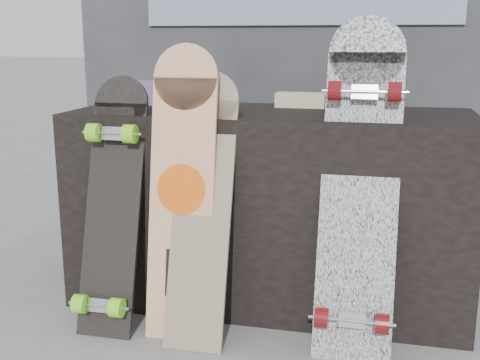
% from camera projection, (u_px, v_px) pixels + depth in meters
% --- Properties ---
extents(ground, '(60.00, 60.00, 0.00)m').
position_uv_depth(ground, '(242.00, 353.00, 2.13)').
color(ground, slate).
rests_on(ground, ground).
extents(vendor_table, '(1.60, 0.60, 0.80)m').
position_uv_depth(vendor_table, '(270.00, 207.00, 2.51)').
color(vendor_table, black).
rests_on(vendor_table, ground).
extents(booth, '(2.40, 0.22, 2.20)m').
position_uv_depth(booth, '(301.00, 35.00, 3.15)').
color(booth, '#303035').
rests_on(booth, ground).
extents(merch_box_purple, '(0.18, 0.12, 0.10)m').
position_uv_depth(merch_box_purple, '(152.00, 93.00, 2.67)').
color(merch_box_purple, '#683C7C').
rests_on(merch_box_purple, vendor_table).
extents(merch_box_small, '(0.14, 0.14, 0.12)m').
position_uv_depth(merch_box_small, '(354.00, 98.00, 2.35)').
color(merch_box_small, '#683C7C').
rests_on(merch_box_small, vendor_table).
extents(merch_box_flat, '(0.22, 0.10, 0.06)m').
position_uv_depth(merch_box_flat, '(302.00, 100.00, 2.56)').
color(merch_box_flat, '#D1B78C').
rests_on(merch_box_flat, vendor_table).
extents(longboard_geisha, '(0.24, 0.21, 1.07)m').
position_uv_depth(longboard_geisha, '(182.00, 185.00, 2.19)').
color(longboard_geisha, '#D3B78E').
rests_on(longboard_geisha, ground).
extents(longboard_celtic, '(0.22, 0.32, 0.97)m').
position_uv_depth(longboard_celtic, '(203.00, 200.00, 2.18)').
color(longboard_celtic, beige).
rests_on(longboard_celtic, ground).
extents(longboard_cascadia, '(0.27, 0.41, 1.17)m').
position_uv_depth(longboard_cascadia, '(360.00, 179.00, 2.09)').
color(longboard_cascadia, white).
rests_on(longboard_cascadia, ground).
extents(skateboard_dark, '(0.22, 0.35, 0.95)m').
position_uv_depth(skateboard_dark, '(112.00, 201.00, 2.26)').
color(skateboard_dark, black).
rests_on(skateboard_dark, ground).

